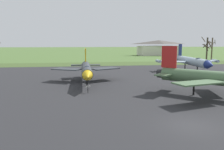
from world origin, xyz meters
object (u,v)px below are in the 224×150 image
object	(u,v)px
info_placard_rear_center	(88,88)
visitor_building	(159,48)
jet_fighter_front_right	(192,61)
info_placard_front_right	(209,75)
jet_fighter_rear_center	(86,69)

from	to	relation	value
info_placard_rear_center	visitor_building	xyz separation A→B (m)	(39.03, 82.27, 2.98)
jet_fighter_front_right	visitor_building	size ratio (longest dim) A/B	0.80
info_placard_front_right	visitor_building	bearing A→B (deg)	77.01
jet_fighter_rear_center	visitor_building	size ratio (longest dim) A/B	0.72
jet_fighter_rear_center	visitor_building	xyz separation A→B (m)	(38.93, 74.81, 1.40)
info_placard_front_right	visitor_building	distance (m)	75.28
jet_fighter_rear_center	visitor_building	bearing A→B (deg)	62.51
jet_fighter_front_right	jet_fighter_rear_center	world-z (taller)	jet_fighter_front_right
jet_fighter_rear_center	visitor_building	world-z (taller)	visitor_building
jet_fighter_front_right	info_placard_front_right	bearing A→B (deg)	-94.90
jet_fighter_front_right	visitor_building	distance (m)	67.21
info_placard_front_right	jet_fighter_rear_center	world-z (taller)	jet_fighter_rear_center
jet_fighter_front_right	info_placard_rear_center	distance (m)	28.55
visitor_building	jet_fighter_front_right	bearing A→B (deg)	-103.96
jet_fighter_front_right	jet_fighter_rear_center	bearing A→B (deg)	-157.10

